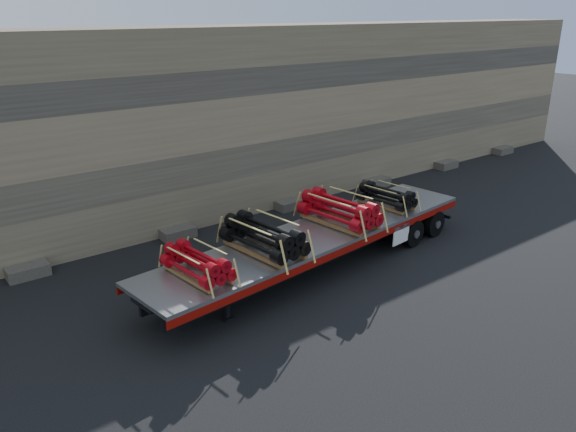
# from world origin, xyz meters

# --- Properties ---
(ground) EXTENTS (120.00, 120.00, 0.00)m
(ground) POSITION_xyz_m (0.00, 0.00, 0.00)
(ground) COLOR black
(ground) RESTS_ON ground
(rock_wall) EXTENTS (44.00, 3.00, 7.00)m
(rock_wall) POSITION_xyz_m (0.00, 6.50, 3.50)
(rock_wall) COLOR #7A6B54
(rock_wall) RESTS_ON ground
(trailer) EXTENTS (12.25, 3.58, 1.21)m
(trailer) POSITION_xyz_m (-0.77, -0.19, 0.60)
(trailer) COLOR #9EA0A5
(trailer) RESTS_ON ground
(bundle_front) EXTENTS (1.19, 2.07, 0.70)m
(bundle_front) POSITION_xyz_m (-5.11, -0.65, 1.56)
(bundle_front) COLOR #A80813
(bundle_front) RESTS_ON trailer
(bundle_midfront) EXTENTS (1.49, 2.58, 0.87)m
(bundle_midfront) POSITION_xyz_m (-2.90, -0.42, 1.64)
(bundle_midfront) COLOR black
(bundle_midfront) RESTS_ON trailer
(bundle_midrear) EXTENTS (1.51, 2.63, 0.89)m
(bundle_midrear) POSITION_xyz_m (0.23, -0.08, 1.65)
(bundle_midrear) COLOR #A80813
(bundle_midrear) RESTS_ON trailer
(bundle_rear) EXTENTS (1.15, 2.00, 0.68)m
(bundle_rear) POSITION_xyz_m (2.65, 0.17, 1.55)
(bundle_rear) COLOR black
(bundle_rear) RESTS_ON trailer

